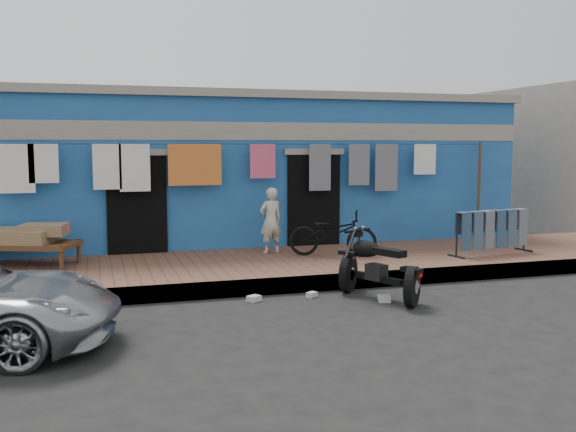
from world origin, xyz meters
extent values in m
plane|color=black|center=(0.00, 0.00, 0.00)|extent=(80.00, 80.00, 0.00)
cube|color=brown|center=(0.00, 3.00, 0.12)|extent=(28.00, 3.00, 0.25)
cube|color=gray|center=(0.00, 1.55, 0.12)|extent=(28.00, 0.10, 0.25)
cube|color=#1F4E8C|center=(0.00, 7.00, 1.60)|extent=(12.00, 5.00, 3.20)
cube|color=#9E9384|center=(0.00, 4.56, 2.55)|extent=(12.00, 0.14, 0.35)
cube|color=#9E9384|center=(0.00, 7.00, 3.28)|extent=(12.20, 5.20, 0.16)
cube|color=black|center=(-2.20, 4.48, 1.05)|extent=(1.10, 0.10, 2.10)
cube|color=black|center=(1.30, 4.48, 1.05)|extent=(1.10, 0.10, 2.10)
cylinder|color=brown|center=(5.00, 4.25, 1.30)|extent=(0.06, 0.06, 2.10)
cylinder|color=black|center=(0.00, 4.25, 2.30)|extent=(10.00, 0.01, 0.01)
cube|color=silver|center=(-4.24, 4.25, 1.87)|extent=(0.60, 0.02, 0.85)
cube|color=silver|center=(-3.79, 4.25, 1.96)|extent=(0.50, 0.02, 0.68)
cube|color=silver|center=(-2.72, 4.25, 1.89)|extent=(0.50, 0.02, 0.82)
cube|color=silver|center=(-2.24, 4.25, 1.87)|extent=(0.55, 0.02, 0.86)
cube|color=#CC4C26|center=(-1.13, 4.25, 1.91)|extent=(1.00, 0.02, 0.77)
cube|color=#D44D71|center=(0.18, 4.25, 1.97)|extent=(0.50, 0.02, 0.66)
cube|color=slate|center=(1.35, 4.25, 1.84)|extent=(0.45, 0.02, 0.92)
cube|color=slate|center=(2.19, 4.25, 1.88)|extent=(0.45, 0.02, 0.83)
cube|color=slate|center=(2.80, 4.25, 1.82)|extent=(0.50, 0.02, 0.96)
cube|color=silver|center=(3.68, 4.25, 1.98)|extent=(0.50, 0.02, 0.63)
imported|color=beige|center=(0.21, 3.79, 0.87)|extent=(0.50, 0.38, 1.24)
imported|color=black|center=(1.20, 3.13, 0.77)|extent=(1.68, 1.19, 1.03)
cube|color=silver|center=(-0.77, 1.20, 0.04)|extent=(0.23, 0.22, 0.08)
cube|color=silver|center=(0.13, 1.20, 0.04)|extent=(0.19, 0.17, 0.08)
cube|color=silver|center=(1.06, 0.63, 0.04)|extent=(0.22, 0.25, 0.08)
camera|label=1|loc=(-2.98, -7.75, 2.28)|focal=40.00mm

